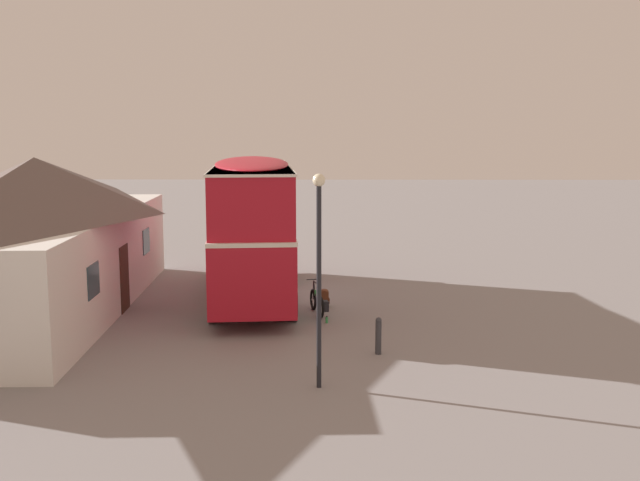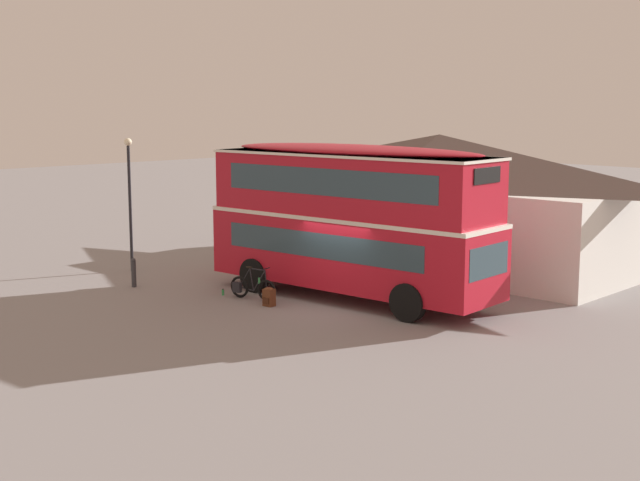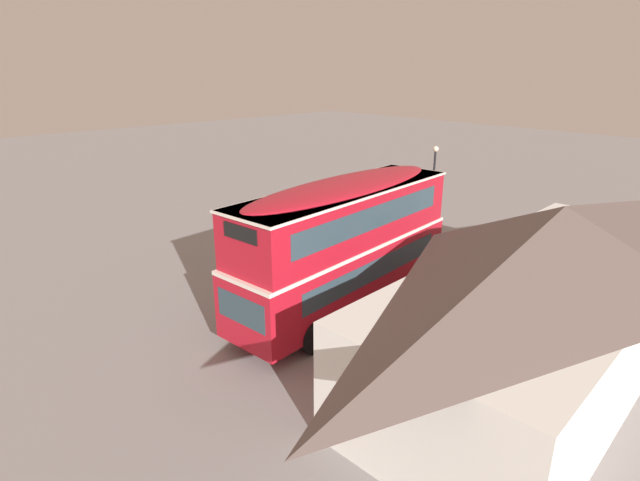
% 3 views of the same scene
% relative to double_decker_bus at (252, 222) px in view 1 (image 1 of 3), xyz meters
% --- Properties ---
extents(ground_plane, '(120.00, 120.00, 0.00)m').
position_rel_double_decker_bus_xyz_m(ground_plane, '(0.57, -0.90, -2.64)').
color(ground_plane, gray).
extents(double_decker_bus, '(9.87, 3.44, 4.79)m').
position_rel_double_decker_bus_xyz_m(double_decker_bus, '(0.00, 0.00, 0.00)').
color(double_decker_bus, black).
rests_on(double_decker_bus, ground).
extents(touring_bicycle, '(1.69, 0.72, 1.03)m').
position_rel_double_decker_bus_xyz_m(touring_bicycle, '(-2.12, -2.24, -2.27)').
color(touring_bicycle, black).
rests_on(touring_bicycle, ground).
extents(backpack_on_ground, '(0.36, 0.35, 0.57)m').
position_rel_double_decker_bus_xyz_m(backpack_on_ground, '(-1.04, -2.43, -2.35)').
color(backpack_on_ground, '#592D19').
rests_on(backpack_on_ground, ground).
extents(water_bottle_green_metal, '(0.08, 0.08, 0.21)m').
position_rel_double_decker_bus_xyz_m(water_bottle_green_metal, '(-3.18, -2.51, -2.55)').
color(water_bottle_green_metal, green).
rests_on(water_bottle_green_metal, ground).
extents(pub_building, '(14.84, 6.28, 4.88)m').
position_rel_double_decker_bus_xyz_m(pub_building, '(-1.82, 6.55, -0.15)').
color(pub_building, silver).
rests_on(pub_building, ground).
extents(street_lamp, '(0.28, 0.28, 4.79)m').
position_rel_double_decker_bus_xyz_m(street_lamp, '(-8.75, -2.36, 0.31)').
color(street_lamp, black).
rests_on(street_lamp, ground).
extents(kerb_bollard, '(0.16, 0.16, 0.97)m').
position_rel_double_decker_bus_xyz_m(kerb_bollard, '(-6.24, -3.85, -2.14)').
color(kerb_bollard, '#333338').
rests_on(kerb_bollard, ground).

